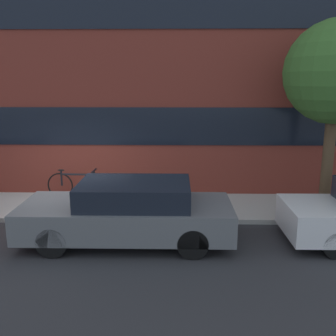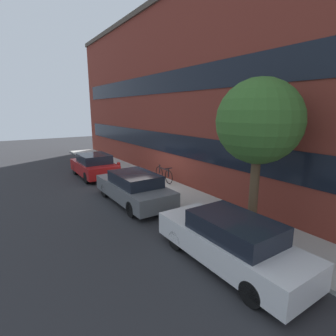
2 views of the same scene
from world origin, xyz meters
name	(u,v)px [view 1 (image 1 of 2)]	position (x,y,z in m)	size (l,w,h in m)	color
ground_plane	(63,223)	(0.00, 0.00, 0.00)	(56.00, 56.00, 0.00)	#2B2B2D
sidewalk_strip	(75,206)	(0.00, 1.10, 0.06)	(28.00, 2.20, 0.12)	#B2AFA8
rowhouse_facade	(79,29)	(0.00, 2.65, 4.92)	(28.00, 1.02, 9.82)	maroon
parked_car_grey	(129,212)	(1.78, -1.05, 0.68)	(4.53, 1.75, 1.36)	slate
bicycle	(78,184)	(-0.03, 1.66, 0.54)	(1.79, 0.44, 0.86)	black
street_tree	(336,73)	(6.67, 0.69, 3.63)	(2.51, 2.51, 4.80)	brown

